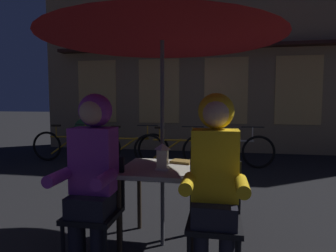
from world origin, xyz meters
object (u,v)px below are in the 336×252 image
object	(u,v)px
chair_right	(215,213)
bicycle_nearest	(69,146)
bicycle_third	(173,150)
potted_plant	(86,132)
cafe_table	(162,178)
lantern	(163,156)
person_right_hooded	(215,168)
person_left_hooded	(93,163)
patio_umbrella	(162,18)
chair_left	(97,205)
bicycle_second	(129,148)
book	(182,162)
bicycle_fourth	(232,151)

from	to	relation	value
chair_right	bicycle_nearest	distance (m)	4.95
bicycle_third	potted_plant	size ratio (longest dim) A/B	1.83
cafe_table	lantern	bearing A→B (deg)	-77.59
person_right_hooded	person_left_hooded	bearing A→B (deg)	180.00
bicycle_nearest	cafe_table	bearing A→B (deg)	-50.08
patio_umbrella	chair_left	world-z (taller)	patio_umbrella
lantern	bicycle_second	size ratio (longest dim) A/B	0.14
bicycle_second	bicycle_third	bearing A→B (deg)	-4.40
person_right_hooded	bicycle_nearest	size ratio (longest dim) A/B	0.83
lantern	book	size ratio (longest dim) A/B	1.16
cafe_table	chair_right	bearing A→B (deg)	-37.55
bicycle_third	lantern	bearing A→B (deg)	-82.51
person_left_hooded	bicycle_second	size ratio (longest dim) A/B	0.84
chair_right	bicycle_nearest	bearing A→B (deg)	131.44
bicycle_nearest	book	size ratio (longest dim) A/B	8.39
chair_right	bicycle_second	distance (m)	4.11
person_right_hooded	potted_plant	world-z (taller)	person_right_hooded
lantern	chair_right	bearing A→B (deg)	-31.64
bicycle_nearest	book	bearing A→B (deg)	-46.79
chair_right	bicycle_second	xyz separation A→B (m)	(-1.86, 3.67, -0.14)
lantern	chair_right	world-z (taller)	lantern
cafe_table	bicycle_fourth	distance (m)	3.42
book	bicycle_third	bearing A→B (deg)	114.20
lantern	bicycle_fourth	xyz separation A→B (m)	(0.74, 3.41, -0.51)
bicycle_third	potted_plant	bearing A→B (deg)	155.76
person_right_hooded	bicycle_third	distance (m)	3.79
patio_umbrella	potted_plant	size ratio (longest dim) A/B	2.51
chair_left	chair_right	xyz separation A→B (m)	(0.96, 0.00, 0.00)
chair_right	bicycle_nearest	world-z (taller)	chair_right
cafe_table	bicycle_third	distance (m)	3.26
chair_left	book	bearing A→B (deg)	42.28
lantern	book	bearing A→B (deg)	65.44
lantern	person_right_hooded	size ratio (longest dim) A/B	0.17
bicycle_nearest	person_left_hooded	bearing A→B (deg)	-58.43
person_right_hooded	bicycle_second	bearing A→B (deg)	116.51
bicycle_nearest	patio_umbrella	bearing A→B (deg)	-50.08
chair_left	bicycle_third	size ratio (longest dim) A/B	0.52
person_right_hooded	lantern	bearing A→B (deg)	143.52
chair_left	bicycle_nearest	size ratio (longest dim) A/B	0.52
bicycle_second	bicycle_third	distance (m)	0.96
patio_umbrella	bicycle_third	bearing A→B (deg)	97.36
person_right_hooded	cafe_table	bearing A→B (deg)	138.43
cafe_table	book	size ratio (longest dim) A/B	3.70
person_right_hooded	bicycle_third	xyz separation A→B (m)	(-0.90, 3.65, -0.50)
potted_plant	bicycle_nearest	bearing A→B (deg)	-86.75
book	potted_plant	distance (m)	5.10
book	chair_right	bearing A→B (deg)	-46.59
bicycle_third	bicycle_fourth	size ratio (longest dim) A/B	1.00
bicycle_nearest	potted_plant	world-z (taller)	potted_plant
person_left_hooded	bicycle_third	xyz separation A→B (m)	(0.06, 3.65, -0.50)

